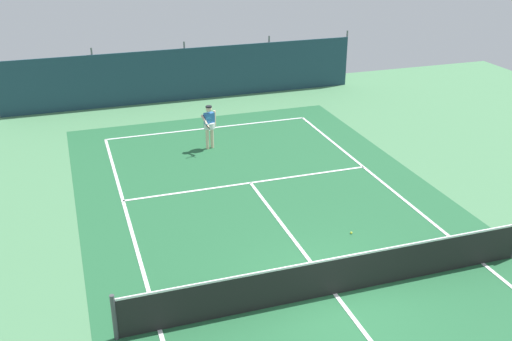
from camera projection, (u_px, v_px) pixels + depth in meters
name	position (u px, v px, depth m)	size (l,w,h in m)	color
ground_plane	(335.00, 294.00, 13.96)	(36.00, 36.00, 0.00)	#4C8456
court_surface	(335.00, 294.00, 13.96)	(11.02, 26.60, 0.01)	#236038
tennis_net	(336.00, 275.00, 13.75)	(10.12, 0.10, 1.10)	black
back_fence	(184.00, 83.00, 28.00)	(16.30, 0.98, 2.70)	#1E3D4C
tennis_player	(209.00, 124.00, 21.90)	(0.60, 0.81, 1.64)	beige
tennis_ball_near_player	(351.00, 233.00, 16.49)	(0.07, 0.07, 0.07)	#CCDB33
parked_car	(227.00, 66.00, 30.25)	(2.19, 4.29, 1.68)	black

